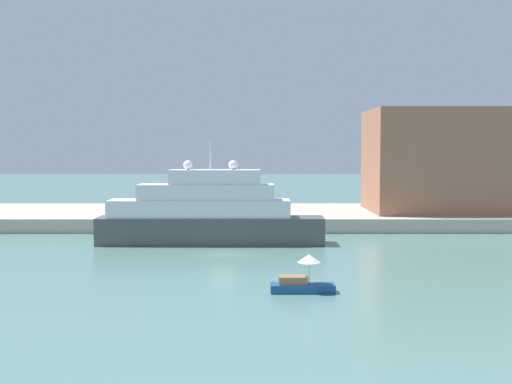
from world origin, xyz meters
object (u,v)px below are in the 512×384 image
Objects in this scene: parked_car at (125,207)px; person_figure at (138,211)px; small_motorboat at (302,280)px; harbor_building at (432,161)px; mooring_bollard at (209,215)px; large_yacht at (207,215)px.

person_figure is at bearing -68.34° from parked_car.
harbor_building reaches higher than small_motorboat.
small_motorboat is 5.64× the size of mooring_bollard.
large_yacht is 5.27× the size of small_motorboat.
mooring_bollard is at bearing 104.97° from small_motorboat.
parked_car is 8.51m from person_figure.
person_figure is (-9.54, 11.24, -0.62)m from large_yacht.
mooring_bollard is at bearing -37.53° from parked_car.
large_yacht is 5.53× the size of parked_car.
large_yacht is at bearing -56.49° from parked_car.
parked_car is at bearing 123.51° from large_yacht.
mooring_bollard is (-0.48, 9.78, -1.03)m from large_yacht.
person_figure is (-39.20, -8.08, -6.15)m from harbor_building.
mooring_bollard is at bearing -9.17° from person_figure.
large_yacht is 35.83m from harbor_building.
small_motorboat reaches higher than mooring_bollard.
parked_car is (-12.68, 19.15, -0.90)m from large_yacht.
parked_car is at bearing 111.66° from person_figure.
parked_car is 5.37× the size of mooring_bollard.
large_yacht is 9.85m from mooring_bollard.
person_figure is 9.18m from mooring_bollard.
person_figure reaches higher than small_motorboat.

